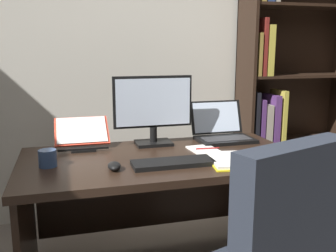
# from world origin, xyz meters

# --- Properties ---
(wall_back) EXTENTS (5.26, 0.12, 2.57)m
(wall_back) POSITION_xyz_m (0.00, 1.97, 1.28)
(wall_back) COLOR beige
(wall_back) RESTS_ON ground
(desk) EXTENTS (1.53, 0.80, 0.72)m
(desk) POSITION_xyz_m (-0.05, 1.04, 0.53)
(desk) COLOR black
(desk) RESTS_ON ground
(bookshelf) EXTENTS (0.95, 0.31, 2.19)m
(bookshelf) POSITION_xyz_m (1.17, 1.74, 1.05)
(bookshelf) COLOR black
(bookshelf) RESTS_ON ground
(monitor) EXTENTS (0.49, 0.16, 0.43)m
(monitor) POSITION_xyz_m (-0.03, 1.24, 0.94)
(monitor) COLOR black
(monitor) RESTS_ON desk
(laptop) EXTENTS (0.36, 0.32, 0.24)m
(laptop) POSITION_xyz_m (0.44, 1.25, 0.78)
(laptop) COLOR black
(laptop) RESTS_ON desk
(keyboard) EXTENTS (0.42, 0.15, 0.02)m
(keyboard) POSITION_xyz_m (-0.03, 0.80, 0.74)
(keyboard) COLOR black
(keyboard) RESTS_ON desk
(computer_mouse) EXTENTS (0.06, 0.10, 0.04)m
(computer_mouse) POSITION_xyz_m (-0.33, 0.80, 0.74)
(computer_mouse) COLOR black
(computer_mouse) RESTS_ON desk
(reading_stand_with_book) EXTENTS (0.32, 0.26, 0.17)m
(reading_stand_with_book) POSITION_xyz_m (-0.46, 1.30, 0.81)
(reading_stand_with_book) COLOR black
(reading_stand_with_book) RESTS_ON desk
(open_binder) EXTENTS (0.47, 0.36, 0.02)m
(open_binder) POSITION_xyz_m (0.38, 0.75, 0.74)
(open_binder) COLOR yellow
(open_binder) RESTS_ON desk
(notepad) EXTENTS (0.17, 0.22, 0.01)m
(notepad) POSITION_xyz_m (0.22, 1.01, 0.73)
(notepad) COLOR silver
(notepad) RESTS_ON desk
(pen) EXTENTS (0.14, 0.02, 0.01)m
(pen) POSITION_xyz_m (0.24, 1.01, 0.74)
(pen) COLOR maroon
(pen) RESTS_ON notepad
(coffee_mug) EXTENTS (0.09, 0.09, 0.09)m
(coffee_mug) POSITION_xyz_m (-0.65, 0.94, 0.77)
(coffee_mug) COLOR #334C7A
(coffee_mug) RESTS_ON desk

